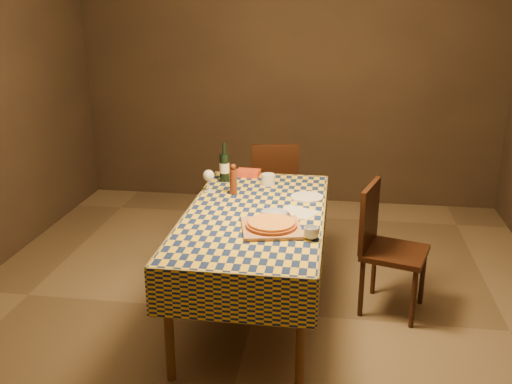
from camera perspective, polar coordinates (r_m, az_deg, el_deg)
room at (r=3.71m, az=-0.11°, el=6.35°), size 5.00×5.10×2.70m
dining_table at (r=3.90m, az=-0.11°, el=-3.10°), size 0.94×1.84×0.77m
cutting_board at (r=3.59m, az=1.55°, el=-3.61°), size 0.44×0.44×0.02m
pizza at (r=3.58m, az=1.55°, el=-3.21°), size 0.40×0.40×0.03m
pepper_mill at (r=4.21m, az=-2.29°, el=1.21°), size 0.07×0.07×0.23m
bowl at (r=3.73m, az=2.39°, el=-2.53°), size 0.15×0.15×0.04m
wine_glass at (r=4.27m, az=-4.77°, el=1.57°), size 0.08×0.08×0.17m
wine_bottle at (r=4.52m, az=-3.18°, el=2.52°), size 0.09×0.09×0.31m
deli_tub at (r=4.43m, az=1.22°, el=1.25°), size 0.14×0.14×0.09m
takeout_container at (r=4.67m, az=-0.79°, el=1.92°), size 0.20×0.15×0.05m
white_plate at (r=4.17m, az=5.12°, el=-0.51°), size 0.24×0.24×0.01m
tumbler at (r=3.46m, az=5.55°, el=-4.10°), size 0.11×0.11×0.08m
flour_patch at (r=3.89m, az=4.22°, el=-2.02°), size 0.31×0.28×0.00m
flour_bag at (r=3.79m, az=1.85°, el=-2.09°), size 0.19×0.15×0.06m
chair_far at (r=5.27m, az=1.78°, el=0.78°), size 0.50×0.51×0.93m
chair_right at (r=4.14m, az=12.67°, el=-4.83°), size 0.53×0.53×0.93m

